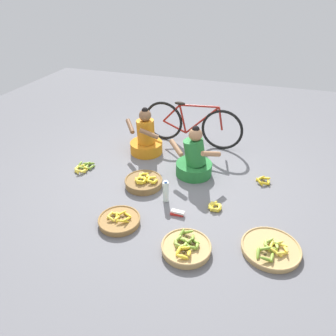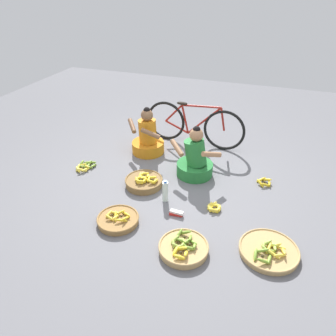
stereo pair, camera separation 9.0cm
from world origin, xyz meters
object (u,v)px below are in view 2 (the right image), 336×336
at_px(banana_basket_back_center, 269,250).
at_px(loose_bananas_back_right, 85,166).
at_px(bicycle_leaning, 194,125).
at_px(banana_basket_mid_left, 183,247).
at_px(banana_basket_front_left, 144,181).
at_px(loose_bananas_back_left, 214,208).
at_px(banana_basket_mid_right, 118,219).
at_px(loose_bananas_near_vendor, 265,182).
at_px(vendor_woman_front, 195,160).
at_px(packet_carton_stack, 176,213).
at_px(vendor_woman_behind, 148,138).
at_px(water_bottle, 165,191).

relative_size(banana_basket_back_center, loose_bananas_back_right, 1.77).
distance_m(bicycle_leaning, banana_basket_mid_left, 2.49).
distance_m(banana_basket_front_left, banana_basket_mid_left, 1.31).
xyz_separation_m(banana_basket_back_center, loose_bananas_back_left, (-0.69, 0.52, -0.01)).
distance_m(banana_basket_mid_right, loose_bananas_near_vendor, 2.09).
height_order(vendor_woman_front, loose_bananas_back_right, vendor_woman_front).
distance_m(loose_bananas_near_vendor, packet_carton_stack, 1.41).
bearing_deg(loose_bananas_back_left, banana_basket_mid_right, -149.30).
bearing_deg(bicycle_leaning, banana_basket_mid_right, -97.62).
relative_size(bicycle_leaning, loose_bananas_back_right, 4.82).
bearing_deg(loose_bananas_near_vendor, loose_bananas_back_right, -170.01).
distance_m(banana_basket_mid_left, loose_bananas_near_vendor, 1.71).
bearing_deg(banana_basket_mid_right, vendor_woman_behind, 100.69).
xyz_separation_m(loose_bananas_back_left, water_bottle, (-0.63, -0.03, 0.12)).
bearing_deg(banana_basket_mid_left, vendor_woman_behind, 122.00).
distance_m(bicycle_leaning, banana_basket_front_left, 1.48).
height_order(vendor_woman_front, bicycle_leaning, vendor_woman_front).
distance_m(bicycle_leaning, water_bottle, 1.67).
bearing_deg(bicycle_leaning, loose_bananas_back_left, -66.04).
bearing_deg(loose_bananas_near_vendor, banana_basket_back_center, -83.49).
xyz_separation_m(bicycle_leaning, loose_bananas_near_vendor, (1.26, -0.84, -0.33)).
bearing_deg(vendor_woman_behind, banana_basket_mid_left, -58.00).
distance_m(vendor_woman_behind, bicycle_leaning, 0.82).
xyz_separation_m(banana_basket_mid_left, loose_bananas_back_left, (0.16, 0.78, -0.02)).
height_order(banana_basket_mid_left, loose_bananas_near_vendor, banana_basket_mid_left).
height_order(banana_basket_front_left, packet_carton_stack, banana_basket_front_left).
relative_size(vendor_woman_front, loose_bananas_near_vendor, 3.23).
bearing_deg(banana_basket_mid_left, loose_bananas_near_vendor, 65.78).
bearing_deg(packet_carton_stack, loose_bananas_back_right, 160.37).
bearing_deg(loose_bananas_back_left, vendor_woman_behind, 140.57).
xyz_separation_m(vendor_woman_behind, bicycle_leaning, (0.62, 0.52, 0.11)).
bearing_deg(water_bottle, banana_basket_mid_left, -57.88).
relative_size(banana_basket_mid_right, water_bottle, 1.61).
bearing_deg(vendor_woman_behind, bicycle_leaning, 39.92).
bearing_deg(packet_carton_stack, banana_basket_mid_left, -64.63).
xyz_separation_m(loose_bananas_back_right, water_bottle, (1.41, -0.36, 0.11)).
height_order(bicycle_leaning, loose_bananas_near_vendor, bicycle_leaning).
xyz_separation_m(water_bottle, packet_carton_stack, (0.22, -0.23, -0.12)).
xyz_separation_m(loose_bananas_back_right, packet_carton_stack, (1.63, -0.58, -0.00)).
bearing_deg(loose_bananas_near_vendor, vendor_woman_front, -175.27).
distance_m(vendor_woman_front, banana_basket_back_center, 1.68).
bearing_deg(loose_bananas_back_right, bicycle_leaning, 44.49).
xyz_separation_m(vendor_woman_behind, packet_carton_stack, (0.93, -1.36, -0.21)).
relative_size(banana_basket_mid_right, packet_carton_stack, 2.89).
distance_m(banana_basket_front_left, packet_carton_stack, 0.77).
bearing_deg(banana_basket_front_left, vendor_woman_front, 40.35).
distance_m(vendor_woman_behind, banana_basket_mid_right, 1.75).
bearing_deg(loose_bananas_back_left, water_bottle, -177.18).
relative_size(loose_bananas_back_left, packet_carton_stack, 1.20).
xyz_separation_m(banana_basket_mid_left, loose_bananas_back_right, (-1.88, 1.11, -0.02)).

